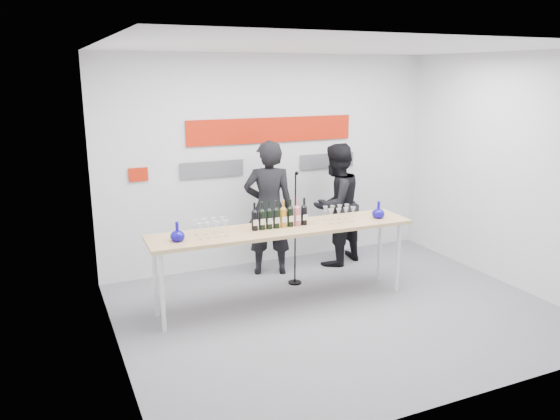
{
  "coord_description": "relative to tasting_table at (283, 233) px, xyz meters",
  "views": [
    {
      "loc": [
        -3.06,
        -5.16,
        2.74
      ],
      "look_at": [
        -0.5,
        0.59,
        1.15
      ],
      "focal_mm": 35.0,
      "sensor_mm": 36.0,
      "label": 1
    }
  ],
  "objects": [
    {
      "name": "ground",
      "position": [
        0.5,
        -0.49,
        -0.89
      ],
      "size": [
        5.0,
        5.0,
        0.0
      ],
      "primitive_type": "plane",
      "color": "slate",
      "rests_on": "ground"
    },
    {
      "name": "back_wall",
      "position": [
        0.5,
        1.51,
        0.61
      ],
      "size": [
        5.0,
        0.04,
        3.0
      ],
      "primitive_type": "cube",
      "color": "silver",
      "rests_on": "ground"
    },
    {
      "name": "signage",
      "position": [
        0.44,
        1.48,
        0.92
      ],
      "size": [
        3.38,
        0.02,
        0.79
      ],
      "color": "#BB1D08",
      "rests_on": "back_wall"
    },
    {
      "name": "tasting_table",
      "position": [
        0.0,
        0.0,
        0.0
      ],
      "size": [
        3.22,
        0.74,
        0.96
      ],
      "rotation": [
        0.0,
        0.0,
        -0.03
      ],
      "color": "tan",
      "rests_on": "ground"
    },
    {
      "name": "wine_bottles",
      "position": [
        -0.04,
        0.02,
        0.24
      ],
      "size": [
        0.71,
        0.1,
        0.33
      ],
      "rotation": [
        0.0,
        0.0,
        -0.03
      ],
      "color": "black",
      "rests_on": "tasting_table"
    },
    {
      "name": "decanter_left",
      "position": [
        -1.27,
        -0.02,
        0.18
      ],
      "size": [
        0.16,
        0.16,
        0.21
      ],
      "primitive_type": null,
      "color": "#100792",
      "rests_on": "tasting_table"
    },
    {
      "name": "decanter_right",
      "position": [
        1.27,
        -0.09,
        0.18
      ],
      "size": [
        0.16,
        0.16,
        0.21
      ],
      "primitive_type": null,
      "color": "#100792",
      "rests_on": "tasting_table"
    },
    {
      "name": "glasses_left",
      "position": [
        -0.88,
        0.03,
        0.16
      ],
      "size": [
        0.37,
        0.23,
        0.18
      ],
      "color": "silver",
      "rests_on": "tasting_table"
    },
    {
      "name": "glasses_right",
      "position": [
        0.74,
        -0.02,
        0.16
      ],
      "size": [
        0.37,
        0.23,
        0.18
      ],
      "color": "silver",
      "rests_on": "tasting_table"
    },
    {
      "name": "presenter_left",
      "position": [
        0.25,
        1.03,
        0.05
      ],
      "size": [
        0.79,
        0.64,
        1.87
      ],
      "primitive_type": "imported",
      "rotation": [
        0.0,
        0.0,
        2.81
      ],
      "color": "black",
      "rests_on": "ground"
    },
    {
      "name": "presenter_right",
      "position": [
        1.29,
        1.01,
        -0.0
      ],
      "size": [
        1.05,
        0.95,
        1.77
      ],
      "primitive_type": "imported",
      "rotation": [
        0.0,
        0.0,
        3.53
      ],
      "color": "black",
      "rests_on": "ground"
    },
    {
      "name": "mic_stand",
      "position": [
        0.4,
        0.51,
        -0.42
      ],
      "size": [
        0.18,
        0.18,
        1.52
      ],
      "rotation": [
        0.0,
        0.0,
        -0.39
      ],
      "color": "black",
      "rests_on": "ground"
    }
  ]
}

